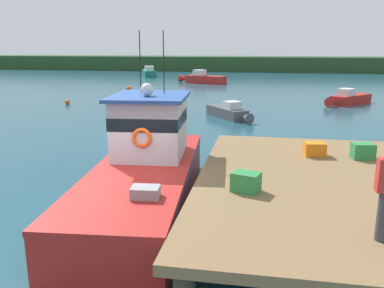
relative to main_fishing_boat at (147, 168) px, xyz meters
name	(u,v)px	position (x,y,z in m)	size (l,w,h in m)	color
ground_plane	(134,212)	(-0.15, -0.78, -1.01)	(200.00, 200.00, 0.00)	#1E4C5B
dock	(321,185)	(4.65, -0.78, 0.07)	(6.00, 9.00, 1.20)	#4C3D2D
main_fishing_boat	(147,168)	(0.00, 0.00, 0.00)	(3.19, 9.92, 4.80)	red
crate_stack_mid_dock	(363,151)	(6.05, 1.37, 0.42)	(0.60, 0.44, 0.45)	#2D8442
crate_single_by_cleat	(315,149)	(4.72, 1.45, 0.39)	(0.60, 0.44, 0.40)	orange
crate_single_far	(246,182)	(2.86, -1.89, 0.41)	(0.60, 0.44, 0.43)	#2D8442
moored_boat_off_the_point	(229,112)	(1.14, 14.00, -0.64)	(3.18, 3.85, 1.06)	#4C4C51
moored_boat_far_left	(203,79)	(-3.99, 36.74, -0.48)	(5.99, 3.29, 1.52)	red
moored_boat_near_channel	(149,73)	(-13.07, 45.65, -0.50)	(3.29, 5.75, 1.46)	#196B5B
moored_boat_outer_mooring	(348,99)	(9.47, 21.43, -0.59)	(3.92, 4.15, 1.21)	red
mooring_buoy_spare_mooring	(67,102)	(-11.41, 17.63, -0.82)	(0.38, 0.38, 0.38)	#EA5B19
mooring_buoy_outer	(129,88)	(-9.79, 27.14, -0.76)	(0.50, 0.50, 0.50)	#EA5B19
mooring_buoy_channel_marker	(353,97)	(10.50, 24.97, -0.83)	(0.35, 0.35, 0.35)	silver
far_shoreline	(246,64)	(-0.15, 61.22, 0.19)	(120.00, 8.00, 2.40)	#284723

